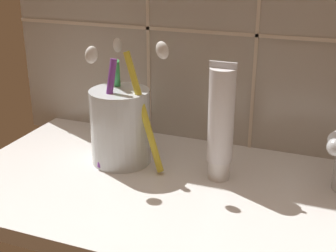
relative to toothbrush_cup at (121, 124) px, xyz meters
The scene contains 3 objects.
sink_counter 16.16cm from the toothbrush_cup, 15.53° to the right, with size 66.24×31.89×2.00cm, color white.
toothbrush_cup is the anchor object (origin of this frame).
toothpaste_tube 14.03cm from the toothbrush_cup, ahead, with size 3.47×3.31×15.69cm.
Camera 1 is at (13.96, -49.79, 30.95)cm, focal length 50.00 mm.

